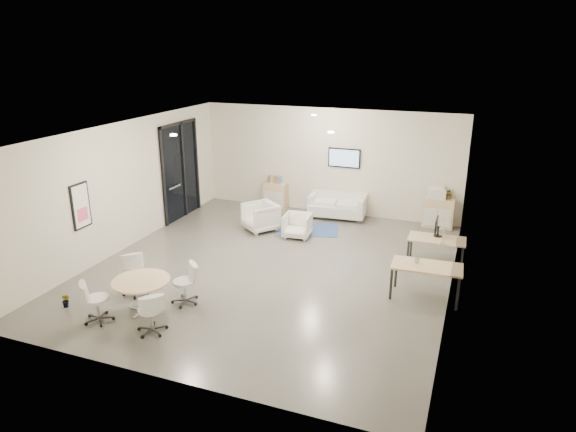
{
  "coord_description": "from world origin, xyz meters",
  "views": [
    {
      "loc": [
        4.27,
        -10.19,
        5.03
      ],
      "look_at": [
        0.25,
        0.4,
        1.18
      ],
      "focal_mm": 32.0,
      "sensor_mm": 36.0,
      "label": 1
    }
  ],
  "objects_px": {
    "armchair_right": "(297,224)",
    "desk_front": "(427,269)",
    "armchair_left": "(260,216)",
    "loveseat": "(337,206)",
    "sideboard_left": "(276,195)",
    "desk_rear": "(437,241)",
    "round_table": "(141,284)",
    "sideboard_right": "(438,213)"
  },
  "relations": [
    {
      "from": "armchair_left",
      "to": "desk_rear",
      "type": "height_order",
      "value": "armchair_left"
    },
    {
      "from": "desk_rear",
      "to": "round_table",
      "type": "relative_size",
      "value": 1.18
    },
    {
      "from": "armchair_left",
      "to": "loveseat",
      "type": "bearing_deg",
      "value": 85.46
    },
    {
      "from": "desk_front",
      "to": "armchair_left",
      "type": "bearing_deg",
      "value": 150.07
    },
    {
      "from": "armchair_right",
      "to": "desk_front",
      "type": "bearing_deg",
      "value": -38.18
    },
    {
      "from": "loveseat",
      "to": "desk_front",
      "type": "height_order",
      "value": "same"
    },
    {
      "from": "armchair_left",
      "to": "sideboard_right",
      "type": "bearing_deg",
      "value": 62.07
    },
    {
      "from": "round_table",
      "to": "desk_front",
      "type": "bearing_deg",
      "value": 26.41
    },
    {
      "from": "desk_rear",
      "to": "desk_front",
      "type": "bearing_deg",
      "value": -92.29
    },
    {
      "from": "desk_front",
      "to": "armchair_right",
      "type": "bearing_deg",
      "value": 144.71
    },
    {
      "from": "armchair_right",
      "to": "sideboard_left",
      "type": "bearing_deg",
      "value": 119.33
    },
    {
      "from": "sideboard_left",
      "to": "armchair_right",
      "type": "relative_size",
      "value": 1.14
    },
    {
      "from": "loveseat",
      "to": "sideboard_right",
      "type": "bearing_deg",
      "value": -1.19
    },
    {
      "from": "loveseat",
      "to": "desk_front",
      "type": "relative_size",
      "value": 1.22
    },
    {
      "from": "sideboard_left",
      "to": "desk_rear",
      "type": "height_order",
      "value": "sideboard_left"
    },
    {
      "from": "sideboard_left",
      "to": "desk_rear",
      "type": "xyz_separation_m",
      "value": [
        5.2,
        -2.78,
        0.2
      ]
    },
    {
      "from": "sideboard_left",
      "to": "loveseat",
      "type": "height_order",
      "value": "sideboard_left"
    },
    {
      "from": "round_table",
      "to": "loveseat",
      "type": "bearing_deg",
      "value": 73.69
    },
    {
      "from": "sideboard_right",
      "to": "armchair_right",
      "type": "bearing_deg",
      "value": -147.87
    },
    {
      "from": "armchair_left",
      "to": "round_table",
      "type": "relative_size",
      "value": 0.78
    },
    {
      "from": "armchair_right",
      "to": "desk_front",
      "type": "distance_m",
      "value": 4.36
    },
    {
      "from": "sideboard_left",
      "to": "armchair_left",
      "type": "xyz_separation_m",
      "value": [
        0.37,
        -2.06,
        0.03
      ]
    },
    {
      "from": "loveseat",
      "to": "armchair_right",
      "type": "relative_size",
      "value": 2.43
    },
    {
      "from": "armchair_left",
      "to": "desk_front",
      "type": "bearing_deg",
      "value": 10.66
    },
    {
      "from": "armchair_left",
      "to": "desk_front",
      "type": "relative_size",
      "value": 0.6
    },
    {
      "from": "sideboard_right",
      "to": "round_table",
      "type": "height_order",
      "value": "sideboard_right"
    },
    {
      "from": "sideboard_left",
      "to": "armchair_left",
      "type": "height_order",
      "value": "armchair_left"
    },
    {
      "from": "desk_front",
      "to": "round_table",
      "type": "height_order",
      "value": "desk_front"
    },
    {
      "from": "loveseat",
      "to": "sideboard_left",
      "type": "bearing_deg",
      "value": 169.34
    },
    {
      "from": "sideboard_left",
      "to": "round_table",
      "type": "height_order",
      "value": "sideboard_left"
    },
    {
      "from": "sideboard_left",
      "to": "round_table",
      "type": "xyz_separation_m",
      "value": [
        0.07,
        -7.1,
        0.18
      ]
    },
    {
      "from": "sideboard_left",
      "to": "desk_rear",
      "type": "distance_m",
      "value": 5.9
    },
    {
      "from": "sideboard_right",
      "to": "armchair_left",
      "type": "height_order",
      "value": "armchair_left"
    },
    {
      "from": "armchair_left",
      "to": "desk_rear",
      "type": "xyz_separation_m",
      "value": [
        4.83,
        -0.72,
        0.18
      ]
    },
    {
      "from": "round_table",
      "to": "desk_rear",
      "type": "bearing_deg",
      "value": 40.07
    },
    {
      "from": "sideboard_right",
      "to": "round_table",
      "type": "bearing_deg",
      "value": -124.82
    },
    {
      "from": "sideboard_right",
      "to": "loveseat",
      "type": "relative_size",
      "value": 0.49
    },
    {
      "from": "sideboard_left",
      "to": "desk_rear",
      "type": "relative_size",
      "value": 0.62
    },
    {
      "from": "armchair_left",
      "to": "armchair_right",
      "type": "relative_size",
      "value": 1.21
    },
    {
      "from": "loveseat",
      "to": "armchair_right",
      "type": "distance_m",
      "value": 2.07
    },
    {
      "from": "sideboard_left",
      "to": "round_table",
      "type": "distance_m",
      "value": 7.1
    },
    {
      "from": "armchair_right",
      "to": "desk_front",
      "type": "height_order",
      "value": "desk_front"
    }
  ]
}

